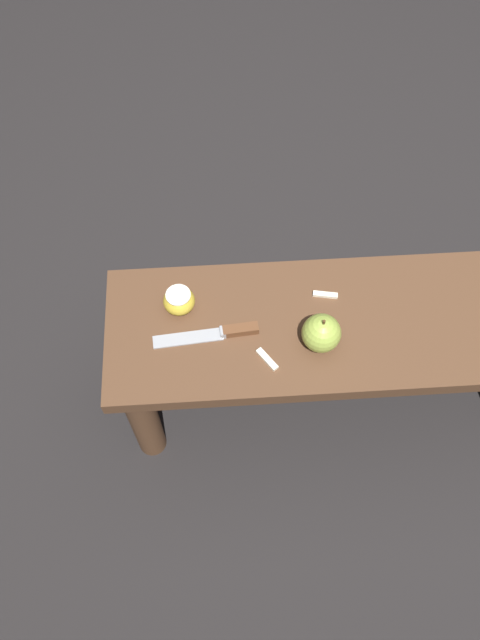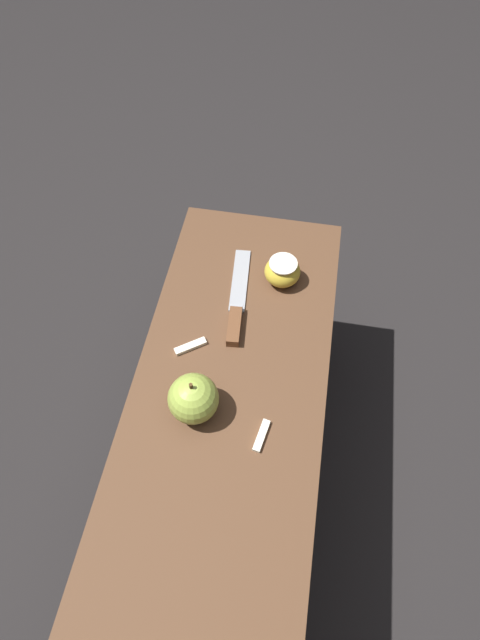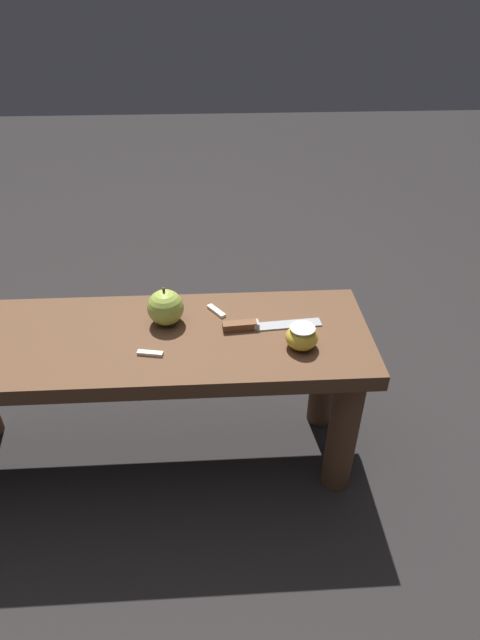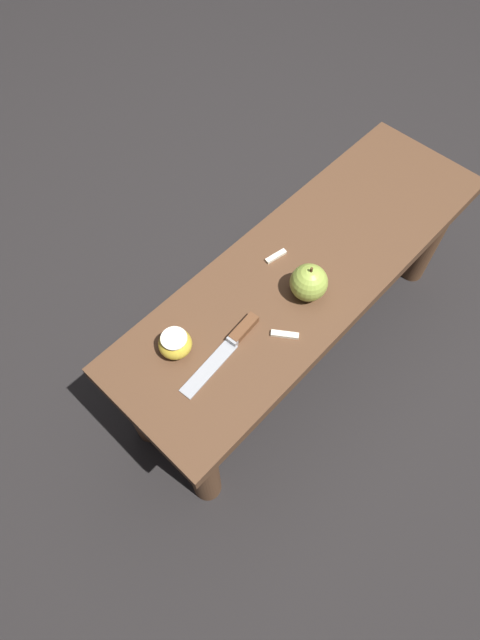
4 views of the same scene
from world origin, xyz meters
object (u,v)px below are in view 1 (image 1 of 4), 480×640
(knife, at_px, (223,333))
(apple_cut, at_px, (179,301))
(apple_whole, at_px, (321,333))
(wooden_bench, at_px, (340,341))

(knife, height_order, apple_cut, apple_cut)
(knife, xyz_separation_m, apple_whole, (0.22, -0.03, 0.04))
(wooden_bench, relative_size, apple_cut, 15.09)
(wooden_bench, height_order, apple_whole, apple_whole)
(wooden_bench, relative_size, knife, 4.59)
(knife, distance_m, apple_whole, 0.22)
(knife, bearing_deg, apple_whole, 166.12)
(knife, bearing_deg, wooden_bench, 178.42)
(wooden_bench, xyz_separation_m, knife, (-0.28, -0.02, 0.10))
(apple_cut, bearing_deg, knife, -39.33)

